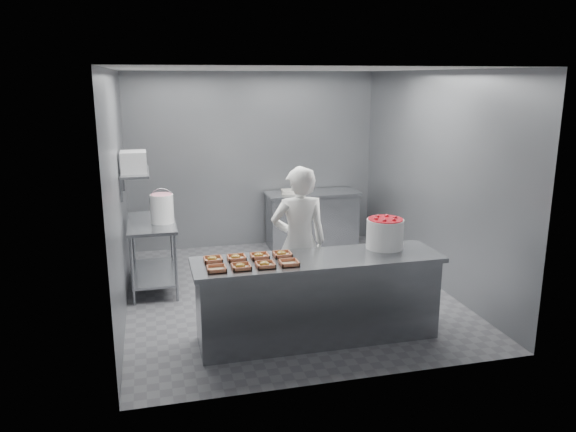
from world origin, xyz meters
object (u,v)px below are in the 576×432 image
object	(u,v)px
tray_4	(213,259)
tray_5	(236,258)
service_counter	(318,298)
tray_7	(282,254)
worker	(299,243)
glaze_bucket	(162,208)
tray_0	(217,269)
tray_1	(241,266)
tray_2	(265,264)
appliance	(134,162)
tray_3	(289,263)
strawberry_tub	(385,232)
prep_table	(153,244)
back_counter	(312,219)
tray_6	(259,256)

from	to	relation	value
tray_4	tray_5	world-z (taller)	same
service_counter	tray_7	distance (m)	0.60
worker	glaze_bucket	xyz separation A→B (m)	(-1.47, 1.23, 0.21)
tray_0	tray_4	distance (m)	0.28
tray_5	tray_4	bearing A→B (deg)	180.00
tray_1	tray_2	world-z (taller)	same
tray_1	tray_2	bearing A→B (deg)	0.00
worker	tray_1	bearing A→B (deg)	45.94
tray_2	tray_5	bearing A→B (deg)	130.25
appliance	glaze_bucket	bearing A→B (deg)	5.64
service_counter	tray_2	xyz separation A→B (m)	(-0.59, -0.14, 0.47)
service_counter	worker	size ratio (longest dim) A/B	1.48
tray_3	appliance	world-z (taller)	appliance
service_counter	appliance	xyz separation A→B (m)	(-1.82, 1.82, 1.24)
service_counter	tray_0	distance (m)	1.17
tray_7	strawberry_tub	bearing A→B (deg)	0.41
tray_2	glaze_bucket	distance (m)	2.21
tray_3	glaze_bucket	world-z (taller)	glaze_bucket
prep_table	tray_2	xyz separation A→B (m)	(1.06, -2.09, 0.33)
tray_0	tray_3	distance (m)	0.72
prep_table	tray_3	bearing A→B (deg)	-58.07
back_counter	tray_3	distance (m)	3.64
glaze_bucket	tray_6	bearing A→B (deg)	-61.78
appliance	tray_5	bearing A→B (deg)	-60.07
prep_table	tray_2	size ratio (longest dim) A/B	6.40
tray_4	tray_5	xyz separation A→B (m)	(0.24, 0.00, 0.00)
glaze_bucket	appliance	xyz separation A→B (m)	(-0.31, -0.03, 0.60)
service_counter	worker	world-z (taller)	worker
back_counter	tray_0	world-z (taller)	tray_0
tray_1	tray_0	bearing A→B (deg)	180.00
tray_3	worker	size ratio (longest dim) A/B	0.11
back_counter	tray_2	world-z (taller)	tray_2
tray_4	glaze_bucket	xyz separation A→B (m)	(-0.44, 1.72, 0.17)
tray_2	tray_7	bearing A→B (deg)	49.75
tray_1	tray_4	distance (m)	0.37
tray_5	glaze_bucket	distance (m)	1.85
tray_2	tray_3	size ratio (longest dim) A/B	1.00
tray_6	tray_4	bearing A→B (deg)	180.00
tray_3	tray_5	xyz separation A→B (m)	(-0.48, 0.28, 0.00)
prep_table	tray_5	size ratio (longest dim) A/B	6.40
service_counter	tray_7	world-z (taller)	tray_7
tray_2	tray_4	size ratio (longest dim) A/B	1.00
service_counter	tray_5	distance (m)	0.96
tray_3	tray_5	distance (m)	0.56
tray_7	glaze_bucket	xyz separation A→B (m)	(-1.16, 1.72, 0.17)
tray_7	tray_5	bearing A→B (deg)	180.00
back_counter	service_counter	bearing A→B (deg)	-105.48
service_counter	tray_3	world-z (taller)	tray_3
prep_table	tray_7	xyz separation A→B (m)	(1.30, -1.81, 0.33)
tray_4	worker	distance (m)	1.14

